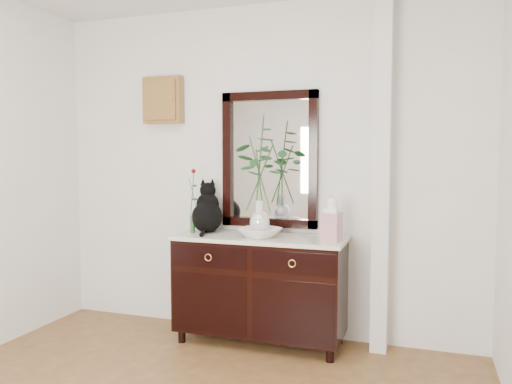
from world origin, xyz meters
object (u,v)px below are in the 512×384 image
(cat, at_px, (207,207))
(lotus_bowl, at_px, (260,233))
(sideboard, at_px, (260,283))
(ginger_jar, at_px, (332,218))

(cat, relative_size, lotus_bowl, 1.35)
(lotus_bowl, bearing_deg, sideboard, 105.16)
(sideboard, height_order, lotus_bowl, lotus_bowl)
(ginger_jar, bearing_deg, sideboard, 173.80)
(sideboard, height_order, cat, cat)
(ginger_jar, bearing_deg, cat, 173.26)
(cat, relative_size, ginger_jar, 1.22)
(sideboard, xyz_separation_m, cat, (-0.48, 0.06, 0.58))
(cat, distance_m, ginger_jar, 1.06)
(cat, distance_m, lotus_bowl, 0.54)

